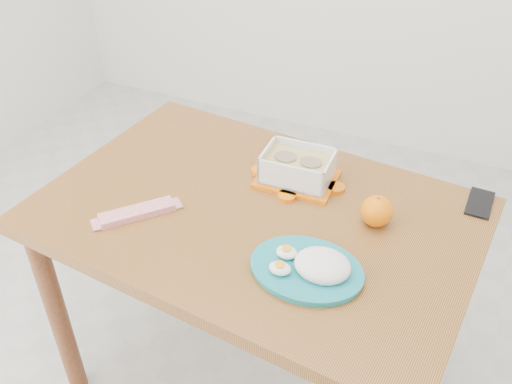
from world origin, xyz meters
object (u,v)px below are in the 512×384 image
at_px(orange_fruit, 377,211).
at_px(rice_plate, 312,266).
at_px(food_container, 297,168).
at_px(smartphone, 480,203).
at_px(dining_table, 256,239).

height_order(orange_fruit, rice_plate, orange_fruit).
xyz_separation_m(food_container, smartphone, (0.49, 0.10, -0.04)).
bearing_deg(smartphone, rice_plate, -125.26).
bearing_deg(dining_table, food_container, 78.35).
bearing_deg(dining_table, rice_plate, -31.69).
height_order(rice_plate, smartphone, rice_plate).
height_order(dining_table, rice_plate, rice_plate).
distance_m(food_container, smartphone, 0.51).
height_order(food_container, smartphone, food_container).
distance_m(orange_fruit, rice_plate, 0.26).
xyz_separation_m(food_container, rice_plate, (0.16, -0.33, -0.02)).
height_order(food_container, rice_plate, food_container).
bearing_deg(food_container, orange_fruit, -22.70).
relative_size(dining_table, rice_plate, 4.53).
height_order(dining_table, orange_fruit, orange_fruit).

